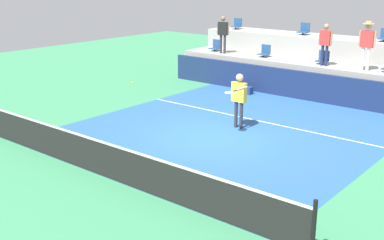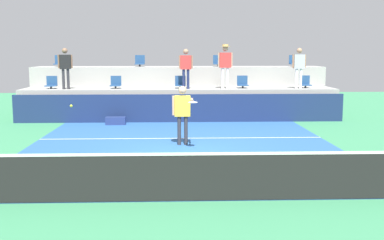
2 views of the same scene
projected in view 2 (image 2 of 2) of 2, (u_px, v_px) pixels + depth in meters
ground_plane at (183, 155)px, 12.50m from camera, size 40.00×40.00×0.00m
court_inner_paint at (182, 147)px, 13.49m from camera, size 9.00×10.00×0.01m
court_service_line at (181, 138)px, 14.87m from camera, size 9.00×0.06×0.00m
tennis_net at (187, 175)px, 8.47m from camera, size 10.48×0.08×1.07m
sponsor_backboard at (180, 108)px, 18.36m from camera, size 13.00×0.16×1.10m
seating_tier_lower at (180, 103)px, 19.63m from camera, size 13.00×1.80×1.25m
seating_tier_upper at (179, 90)px, 21.35m from camera, size 13.00×1.80×2.10m
stadium_chair_lower_far_left at (51, 83)px, 19.24m from camera, size 0.44×0.40×0.52m
stadium_chair_lower_left at (116, 83)px, 19.35m from camera, size 0.44×0.40×0.52m
stadium_chair_lower_center at (180, 83)px, 19.45m from camera, size 0.44×0.40×0.52m
stadium_chair_lower_right at (243, 83)px, 19.55m from camera, size 0.44×0.40×0.52m
stadium_chair_lower_far_right at (305, 83)px, 19.65m from camera, size 0.44×0.40×0.52m
stadium_chair_upper_far_left at (59, 62)px, 20.90m from camera, size 0.44×0.40×0.52m
stadium_chair_upper_left at (140, 62)px, 21.04m from camera, size 0.44×0.40×0.52m
stadium_chair_upper_right at (218, 62)px, 21.17m from camera, size 0.44×0.40×0.52m
stadium_chair_upper_far_right at (294, 62)px, 21.31m from camera, size 0.44×0.40×0.52m
tennis_player at (183, 109)px, 13.64m from camera, size 0.70×1.20×1.75m
spectator_in_white at (65, 65)px, 18.78m from camera, size 0.58×0.27×1.66m
spectator_leaning_on_rail at (186, 65)px, 18.97m from camera, size 0.58×0.24×1.63m
spectator_with_hat at (225, 61)px, 19.01m from camera, size 0.61×0.46×1.82m
spectator_in_grey at (299, 64)px, 19.14m from camera, size 0.59×0.24×1.67m
tennis_ball at (71, 106)px, 11.68m from camera, size 0.07×0.07×0.07m
equipment_bag at (116, 121)px, 17.70m from camera, size 0.76×0.28×0.30m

